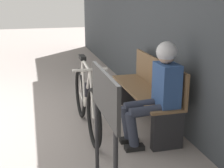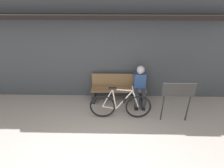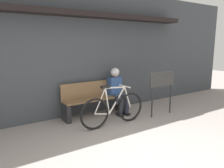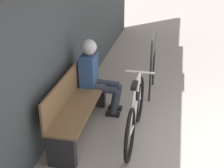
{
  "view_description": "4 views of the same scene",
  "coord_description": "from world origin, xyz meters",
  "px_view_note": "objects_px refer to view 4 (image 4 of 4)",
  "views": [
    {
      "loc": [
        4.17,
        1.15,
        1.7
      ],
      "look_at": [
        0.72,
        2.06,
        0.66
      ],
      "focal_mm": 50.0,
      "sensor_mm": 36.0,
      "label": 1
    },
    {
      "loc": [
        0.35,
        -2.05,
        3.06
      ],
      "look_at": [
        0.26,
        2.15,
        0.84
      ],
      "focal_mm": 28.0,
      "sensor_mm": 36.0,
      "label": 2
    },
    {
      "loc": [
        -2.11,
        -2.13,
        1.82
      ],
      "look_at": [
        0.67,
        2.1,
        0.88
      ],
      "focal_mm": 35.0,
      "sensor_mm": 36.0,
      "label": 3
    },
    {
      "loc": [
        -3.16,
        1.33,
        2.59
      ],
      "look_at": [
        0.34,
        2.08,
        0.87
      ],
      "focal_mm": 50.0,
      "sensor_mm": 36.0,
      "label": 4
    }
  ],
  "objects_px": {
    "bicycle": "(135,113)",
    "park_bench_near": "(76,106)",
    "person_seated": "(95,72)",
    "signboard": "(154,49)"
  },
  "relations": [
    {
      "from": "bicycle",
      "to": "signboard",
      "type": "bearing_deg",
      "value": -3.79
    },
    {
      "from": "park_bench_near",
      "to": "signboard",
      "type": "distance_m",
      "value": 1.77
    },
    {
      "from": "park_bench_near",
      "to": "person_seated",
      "type": "bearing_deg",
      "value": -10.69
    },
    {
      "from": "person_seated",
      "to": "park_bench_near",
      "type": "bearing_deg",
      "value": 169.31
    },
    {
      "from": "park_bench_near",
      "to": "person_seated",
      "type": "height_order",
      "value": "person_seated"
    },
    {
      "from": "park_bench_near",
      "to": "signboard",
      "type": "xyz_separation_m",
      "value": [
        1.45,
        -0.93,
        0.43
      ]
    },
    {
      "from": "bicycle",
      "to": "signboard",
      "type": "xyz_separation_m",
      "value": [
        1.41,
        -0.09,
        0.46
      ]
    },
    {
      "from": "bicycle",
      "to": "park_bench_near",
      "type": "bearing_deg",
      "value": 92.41
    },
    {
      "from": "person_seated",
      "to": "signboard",
      "type": "bearing_deg",
      "value": -44.24
    },
    {
      "from": "park_bench_near",
      "to": "person_seated",
      "type": "distance_m",
      "value": 0.69
    }
  ]
}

